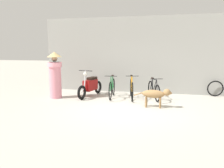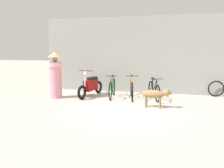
% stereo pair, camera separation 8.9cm
% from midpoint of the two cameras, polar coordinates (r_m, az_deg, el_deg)
% --- Properties ---
extents(ground_plane, '(60.00, 60.00, 0.00)m').
position_cam_midpoint_polar(ground_plane, '(6.92, 3.75, -6.67)').
color(ground_plane, '#B7B2A5').
extents(shop_wall_back, '(8.41, 0.20, 3.28)m').
position_cam_midpoint_polar(shop_wall_back, '(9.68, 6.99, 7.52)').
color(shop_wall_back, gray).
rests_on(shop_wall_back, ground).
extents(bicycle_0, '(0.46, 1.66, 0.90)m').
position_cam_midpoint_polar(bicycle_0, '(8.59, 0.34, -1.08)').
color(bicycle_0, black).
rests_on(bicycle_0, ground).
extents(bicycle_1, '(0.47, 1.65, 0.93)m').
position_cam_midpoint_polar(bicycle_1, '(8.37, 5.48, -1.30)').
color(bicycle_1, black).
rests_on(bicycle_1, ground).
extents(bicycle_2, '(0.60, 1.54, 0.83)m').
position_cam_midpoint_polar(bicycle_2, '(8.44, 11.18, -1.62)').
color(bicycle_2, black).
rests_on(bicycle_2, ground).
extents(motorcycle, '(0.58, 1.86, 1.08)m').
position_cam_midpoint_polar(motorcycle, '(8.84, -5.30, -0.50)').
color(motorcycle, black).
rests_on(motorcycle, ground).
extents(stray_dog, '(1.23, 0.30, 0.63)m').
position_cam_midpoint_polar(stray_dog, '(7.18, 11.65, -2.66)').
color(stray_dog, '#997247').
rests_on(stray_dog, ground).
extents(person_in_robes, '(0.79, 0.79, 1.79)m').
position_cam_midpoint_polar(person_in_robes, '(8.72, -14.28, 2.63)').
color(person_in_robes, pink).
rests_on(person_in_robes, ground).
extents(spare_tire_left, '(0.64, 0.11, 0.64)m').
position_cam_midpoint_polar(spare_tire_left, '(9.71, 25.79, -1.12)').
color(spare_tire_left, black).
rests_on(spare_tire_left, ground).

